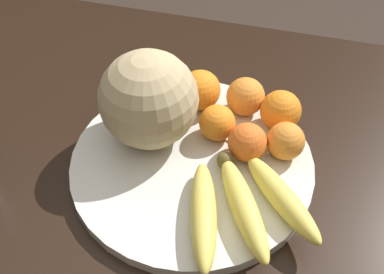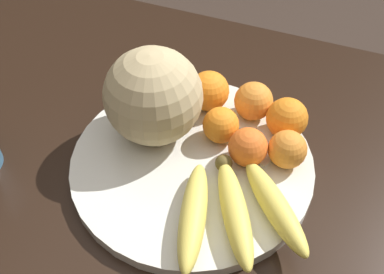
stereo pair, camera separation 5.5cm
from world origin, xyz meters
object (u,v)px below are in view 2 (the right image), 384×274
object	(u,v)px
orange_back_right	(221,125)
orange_front_right	(287,118)
melon	(153,96)
kitchen_table	(189,227)
banana_bunch	(233,210)
orange_front_left	(287,149)
orange_top_small	(209,91)
orange_back_left	(248,147)
fruit_bowl	(192,162)
produce_tag	(246,145)
orange_mid_center	(253,101)

from	to	relation	value
orange_back_right	orange_front_right	bearing A→B (deg)	-152.10
melon	orange_back_right	size ratio (longest dim) A/B	2.64
kitchen_table	banana_bunch	world-z (taller)	banana_bunch
orange_front_right	orange_front_left	bearing A→B (deg)	104.87
kitchen_table	orange_front_right	bearing A→B (deg)	-125.00
orange_top_small	kitchen_table	bearing A→B (deg)	100.51
banana_bunch	orange_back_left	distance (m)	0.11
kitchen_table	orange_front_right	distance (m)	0.25
fruit_bowl	produce_tag	world-z (taller)	produce_tag
orange_front_right	orange_top_small	distance (m)	0.14
kitchen_table	produce_tag	size ratio (longest dim) A/B	12.62
orange_front_right	orange_back_right	world-z (taller)	orange_front_right
banana_bunch	orange_top_small	xyz separation A→B (m)	(0.11, -0.20, 0.02)
melon	orange_front_left	size ratio (longest dim) A/B	2.61
orange_front_right	orange_back_left	world-z (taller)	orange_front_right
banana_bunch	orange_back_left	xyz separation A→B (m)	(0.01, -0.11, 0.01)
kitchen_table	melon	size ratio (longest dim) A/B	8.47
kitchen_table	orange_front_left	size ratio (longest dim) A/B	22.09
melon	orange_back_left	bearing A→B (deg)	178.41
orange_front_right	orange_back_right	bearing A→B (deg)	27.90
fruit_bowl	produce_tag	bearing A→B (deg)	-140.90
kitchen_table	orange_back_right	size ratio (longest dim) A/B	22.32
melon	banana_bunch	xyz separation A→B (m)	(-0.17, 0.11, -0.06)
kitchen_table	orange_top_small	xyz separation A→B (m)	(0.03, -0.17, 0.16)
melon	orange_mid_center	world-z (taller)	melon
fruit_bowl	banana_bunch	size ratio (longest dim) A/B	1.73
orange_front_left	orange_front_right	xyz separation A→B (m)	(0.02, -0.06, 0.00)
orange_mid_center	orange_back_left	size ratio (longest dim) A/B	1.07
orange_mid_center	orange_top_small	size ratio (longest dim) A/B	0.94
melon	orange_front_right	size ratio (longest dim) A/B	2.30
kitchen_table	orange_mid_center	bearing A→B (deg)	-104.78
orange_front_left	orange_mid_center	distance (m)	0.11
fruit_bowl	orange_back_left	distance (m)	0.09
orange_top_small	produce_tag	distance (m)	0.12
melon	banana_bunch	size ratio (longest dim) A/B	0.70
kitchen_table	orange_front_left	bearing A→B (deg)	-143.37
banana_bunch	orange_front_left	distance (m)	0.14
kitchen_table	banana_bunch	distance (m)	0.17
orange_front_right	orange_back_right	xyz separation A→B (m)	(0.10, 0.05, -0.00)
orange_back_left	orange_back_right	distance (m)	0.06
melon	produce_tag	xyz separation A→B (m)	(-0.15, -0.02, -0.08)
orange_front_left	orange_mid_center	world-z (taller)	orange_mid_center
fruit_bowl	orange_back_left	xyz separation A→B (m)	(-0.08, -0.03, 0.04)
kitchen_table	orange_top_small	distance (m)	0.24
orange_front_right	produce_tag	xyz separation A→B (m)	(0.05, 0.05, -0.03)
orange_mid_center	kitchen_table	bearing A→B (deg)	75.22
fruit_bowl	produce_tag	xyz separation A→B (m)	(-0.07, -0.06, 0.01)
kitchen_table	orange_back_left	distance (m)	0.19
fruit_bowl	banana_bunch	xyz separation A→B (m)	(-0.09, 0.08, 0.03)
orange_top_small	produce_tag	xyz separation A→B (m)	(-0.09, 0.07, -0.03)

